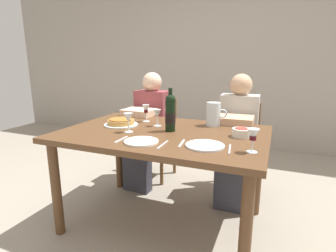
% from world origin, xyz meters
% --- Properties ---
extents(ground_plane, '(8.00, 8.00, 0.00)m').
position_xyz_m(ground_plane, '(0.00, 0.00, 0.00)').
color(ground_plane, gray).
extents(back_wall, '(8.00, 0.10, 2.80)m').
position_xyz_m(back_wall, '(0.00, 2.37, 1.40)').
color(back_wall, '#A3998E').
rests_on(back_wall, ground).
extents(dining_table, '(1.50, 1.00, 0.76)m').
position_xyz_m(dining_table, '(0.00, 0.00, 0.67)').
color(dining_table, brown).
rests_on(dining_table, ground).
extents(wine_bottle, '(0.08, 0.08, 0.32)m').
position_xyz_m(wine_bottle, '(0.05, 0.03, 0.90)').
color(wine_bottle, black).
rests_on(wine_bottle, dining_table).
extents(water_pitcher, '(0.17, 0.11, 0.19)m').
position_xyz_m(water_pitcher, '(0.30, 0.33, 0.84)').
color(water_pitcher, silver).
rests_on(water_pitcher, dining_table).
extents(baked_tart, '(0.27, 0.27, 0.06)m').
position_xyz_m(baked_tart, '(-0.39, 0.05, 0.79)').
color(baked_tart, silver).
rests_on(baked_tart, dining_table).
extents(salad_bowl, '(0.13, 0.13, 0.07)m').
position_xyz_m(salad_bowl, '(0.56, 0.07, 0.80)').
color(salad_bowl, silver).
rests_on(salad_bowl, dining_table).
extents(wine_glass_left_diner, '(0.06, 0.06, 0.14)m').
position_xyz_m(wine_glass_left_diner, '(-0.11, 0.14, 0.86)').
color(wine_glass_left_diner, silver).
rests_on(wine_glass_left_diner, dining_table).
extents(wine_glass_right_diner, '(0.06, 0.06, 0.15)m').
position_xyz_m(wine_glass_right_diner, '(-0.27, 0.25, 0.86)').
color(wine_glass_right_diner, silver).
rests_on(wine_glass_right_diner, dining_table).
extents(wine_glass_centre, '(0.07, 0.07, 0.14)m').
position_xyz_m(wine_glass_centre, '(0.66, -0.24, 0.86)').
color(wine_glass_centre, silver).
rests_on(wine_glass_centre, dining_table).
extents(wine_glass_spare, '(0.07, 0.07, 0.14)m').
position_xyz_m(wine_glass_spare, '(-0.22, -0.11, 0.86)').
color(wine_glass_spare, silver).
rests_on(wine_glass_spare, dining_table).
extents(dinner_plate_left_setting, '(0.24, 0.24, 0.01)m').
position_xyz_m(dinner_plate_left_setting, '(0.38, -0.24, 0.77)').
color(dinner_plate_left_setting, silver).
rests_on(dinner_plate_left_setting, dining_table).
extents(dinner_plate_right_setting, '(0.22, 0.22, 0.01)m').
position_xyz_m(dinner_plate_right_setting, '(-0.02, -0.31, 0.77)').
color(dinner_plate_right_setting, white).
rests_on(dinner_plate_right_setting, dining_table).
extents(fork_left_setting, '(0.03, 0.16, 0.00)m').
position_xyz_m(fork_left_setting, '(0.23, -0.24, 0.76)').
color(fork_left_setting, silver).
rests_on(fork_left_setting, dining_table).
extents(knife_left_setting, '(0.03, 0.18, 0.00)m').
position_xyz_m(knife_left_setting, '(0.53, -0.24, 0.76)').
color(knife_left_setting, silver).
rests_on(knife_left_setting, dining_table).
extents(knife_right_setting, '(0.02, 0.18, 0.00)m').
position_xyz_m(knife_right_setting, '(0.13, -0.31, 0.76)').
color(knife_right_setting, silver).
rests_on(knife_right_setting, dining_table).
extents(spoon_right_setting, '(0.02, 0.16, 0.00)m').
position_xyz_m(spoon_right_setting, '(-0.17, -0.31, 0.76)').
color(spoon_right_setting, silver).
rests_on(spoon_right_setting, dining_table).
extents(chair_left, '(0.42, 0.42, 0.87)m').
position_xyz_m(chair_left, '(-0.45, 0.88, 0.50)').
color(chair_left, brown).
rests_on(chair_left, ground).
extents(diner_left, '(0.35, 0.51, 1.16)m').
position_xyz_m(diner_left, '(-0.45, 0.64, 0.62)').
color(diner_left, '#8E3D42').
rests_on(diner_left, ground).
extents(chair_right, '(0.41, 0.41, 0.87)m').
position_xyz_m(chair_right, '(0.45, 0.87, 0.50)').
color(chair_right, brown).
rests_on(chair_right, ground).
extents(diner_right, '(0.34, 0.51, 1.16)m').
position_xyz_m(diner_right, '(0.45, 0.63, 0.62)').
color(diner_right, '#B7B2A8').
rests_on(diner_right, ground).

